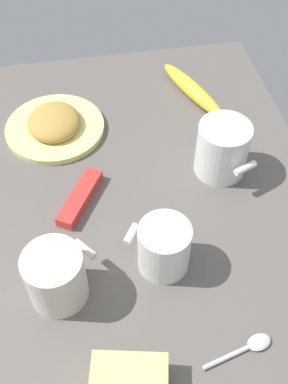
# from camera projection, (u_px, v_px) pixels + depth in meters

# --- Properties ---
(tabletop) EXTENTS (0.90, 0.64, 0.02)m
(tabletop) POSITION_uv_depth(u_px,v_px,m) (144.00, 206.00, 0.83)
(tabletop) COLOR #5B5651
(tabletop) RESTS_ON ground
(plate_of_food) EXTENTS (0.20, 0.20, 0.04)m
(plate_of_food) POSITION_uv_depth(u_px,v_px,m) (54.00, 125.00, 0.92)
(plate_of_food) COLOR #EAE58C
(plate_of_food) RESTS_ON tabletop
(coffee_mug_black) EXTENTS (0.10, 0.11, 0.10)m
(coffee_mug_black) POSITION_uv_depth(u_px,v_px,m) (56.00, 276.00, 0.67)
(coffee_mug_black) COLOR silver
(coffee_mug_black) RESTS_ON tabletop
(coffee_mug_milky) EXTENTS (0.12, 0.09, 0.10)m
(coffee_mug_milky) POSITION_uv_depth(u_px,v_px,m) (222.00, 149.00, 0.83)
(coffee_mug_milky) COLOR white
(coffee_mug_milky) RESTS_ON tabletop
(coffee_mug_spare) EXTENTS (0.09, 0.10, 0.09)m
(coffee_mug_spare) POSITION_uv_depth(u_px,v_px,m) (164.00, 247.00, 0.71)
(coffee_mug_spare) COLOR white
(coffee_mug_spare) RESTS_ON tabletop
(banana) EXTENTS (0.20, 0.11, 0.03)m
(banana) POSITION_uv_depth(u_px,v_px,m) (193.00, 90.00, 0.99)
(banana) COLOR yellow
(banana) RESTS_ON tabletop
(spoon) EXTENTS (0.04, 0.11, 0.01)m
(spoon) POSITION_uv_depth(u_px,v_px,m) (248.00, 347.00, 0.65)
(spoon) COLOR silver
(spoon) RESTS_ON tabletop
(snack_bar) EXTENTS (0.12, 0.09, 0.02)m
(snack_bar) POSITION_uv_depth(u_px,v_px,m) (80.00, 198.00, 0.81)
(snack_bar) COLOR red
(snack_bar) RESTS_ON tabletop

